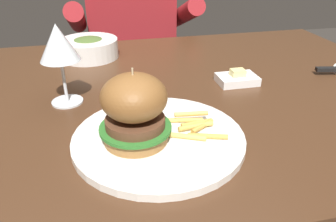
{
  "coord_description": "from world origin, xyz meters",
  "views": [
    {
      "loc": [
        -0.09,
        -0.7,
        1.07
      ],
      "look_at": [
        0.02,
        -0.19,
        0.78
      ],
      "focal_mm": 35.0,
      "sensor_mm": 36.0,
      "label": 1
    }
  ],
  "objects_px": {
    "butter_dish": "(237,79)",
    "diner_person": "(133,61)",
    "main_plate": "(161,138)",
    "wine_glass": "(58,45)",
    "burger_sandwich": "(134,109)",
    "soup_bowl": "(89,48)"
  },
  "relations": [
    {
      "from": "burger_sandwich",
      "to": "main_plate",
      "type": "bearing_deg",
      "value": 8.5
    },
    {
      "from": "wine_glass",
      "to": "butter_dish",
      "type": "relative_size",
      "value": 1.79
    },
    {
      "from": "butter_dish",
      "to": "diner_person",
      "type": "bearing_deg",
      "value": 103.79
    },
    {
      "from": "burger_sandwich",
      "to": "soup_bowl",
      "type": "distance_m",
      "value": 0.51
    },
    {
      "from": "butter_dish",
      "to": "soup_bowl",
      "type": "height_order",
      "value": "soup_bowl"
    },
    {
      "from": "wine_glass",
      "to": "soup_bowl",
      "type": "relative_size",
      "value": 1.0
    },
    {
      "from": "burger_sandwich",
      "to": "diner_person",
      "type": "distance_m",
      "value": 0.98
    },
    {
      "from": "butter_dish",
      "to": "diner_person",
      "type": "xyz_separation_m",
      "value": [
        -0.18,
        0.72,
        -0.19
      ]
    },
    {
      "from": "burger_sandwich",
      "to": "butter_dish",
      "type": "bearing_deg",
      "value": 37.93
    },
    {
      "from": "main_plate",
      "to": "wine_glass",
      "type": "relative_size",
      "value": 1.76
    },
    {
      "from": "burger_sandwich",
      "to": "soup_bowl",
      "type": "height_order",
      "value": "burger_sandwich"
    },
    {
      "from": "butter_dish",
      "to": "diner_person",
      "type": "height_order",
      "value": "diner_person"
    },
    {
      "from": "main_plate",
      "to": "butter_dish",
      "type": "relative_size",
      "value": 3.15
    },
    {
      "from": "diner_person",
      "to": "wine_glass",
      "type": "bearing_deg",
      "value": -107.49
    },
    {
      "from": "main_plate",
      "to": "soup_bowl",
      "type": "distance_m",
      "value": 0.51
    },
    {
      "from": "soup_bowl",
      "to": "diner_person",
      "type": "relative_size",
      "value": 0.15
    },
    {
      "from": "main_plate",
      "to": "wine_glass",
      "type": "height_order",
      "value": "wine_glass"
    },
    {
      "from": "wine_glass",
      "to": "diner_person",
      "type": "height_order",
      "value": "diner_person"
    },
    {
      "from": "wine_glass",
      "to": "butter_dish",
      "type": "xyz_separation_m",
      "value": [
        0.41,
        0.02,
        -0.12
      ]
    },
    {
      "from": "main_plate",
      "to": "diner_person",
      "type": "height_order",
      "value": "diner_person"
    },
    {
      "from": "main_plate",
      "to": "diner_person",
      "type": "bearing_deg",
      "value": 86.19
    },
    {
      "from": "butter_dish",
      "to": "soup_bowl",
      "type": "xyz_separation_m",
      "value": [
        -0.36,
        0.29,
        0.02
      ]
    }
  ]
}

